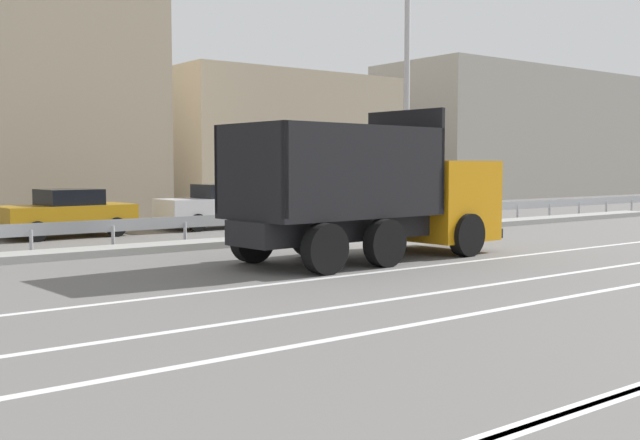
{
  "coord_description": "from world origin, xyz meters",
  "views": [
    {
      "loc": [
        -13.74,
        -15.98,
        2.19
      ],
      "look_at": [
        -1.96,
        -0.51,
        0.77
      ],
      "focal_mm": 42.0,
      "sensor_mm": 36.0,
      "label": 1
    }
  ],
  "objects_px": {
    "parked_car_4": "(221,206)",
    "church_tower": "(97,89)",
    "dump_truck": "(393,205)",
    "street_lamp_1": "(411,53)",
    "parked_car_5": "(331,201)",
    "parked_car_3": "(66,213)",
    "median_road_sign": "(384,189)",
    "parked_car_6": "(425,199)"
  },
  "relations": [
    {
      "from": "dump_truck",
      "to": "median_road_sign",
      "type": "xyz_separation_m",
      "value": [
        3.77,
        4.47,
        0.2
      ]
    },
    {
      "from": "median_road_sign",
      "to": "church_tower",
      "type": "height_order",
      "value": "church_tower"
    },
    {
      "from": "dump_truck",
      "to": "median_road_sign",
      "type": "distance_m",
      "value": 5.85
    },
    {
      "from": "parked_car_4",
      "to": "church_tower",
      "type": "relative_size",
      "value": 0.3
    },
    {
      "from": "parked_car_4",
      "to": "parked_car_5",
      "type": "relative_size",
      "value": 0.94
    },
    {
      "from": "parked_car_3",
      "to": "church_tower",
      "type": "relative_size",
      "value": 0.28
    },
    {
      "from": "median_road_sign",
      "to": "street_lamp_1",
      "type": "bearing_deg",
      "value": -18.81
    },
    {
      "from": "parked_car_4",
      "to": "parked_car_5",
      "type": "height_order",
      "value": "parked_car_5"
    },
    {
      "from": "street_lamp_1",
      "to": "parked_car_5",
      "type": "distance_m",
      "value": 7.61
    },
    {
      "from": "median_road_sign",
      "to": "parked_car_4",
      "type": "xyz_separation_m",
      "value": [
        -3.02,
        5.14,
        -0.66
      ]
    },
    {
      "from": "dump_truck",
      "to": "parked_car_4",
      "type": "distance_m",
      "value": 9.64
    },
    {
      "from": "parked_car_5",
      "to": "church_tower",
      "type": "relative_size",
      "value": 0.32
    },
    {
      "from": "street_lamp_1",
      "to": "church_tower",
      "type": "relative_size",
      "value": 0.73
    },
    {
      "from": "dump_truck",
      "to": "street_lamp_1",
      "type": "xyz_separation_m",
      "value": [
        4.62,
        4.18,
        4.54
      ]
    },
    {
      "from": "median_road_sign",
      "to": "parked_car_6",
      "type": "xyz_separation_m",
      "value": [
        6.99,
        5.1,
        -0.7
      ]
    },
    {
      "from": "parked_car_4",
      "to": "parked_car_6",
      "type": "height_order",
      "value": "parked_car_4"
    },
    {
      "from": "parked_car_5",
      "to": "street_lamp_1",
      "type": "bearing_deg",
      "value": -10.03
    },
    {
      "from": "parked_car_5",
      "to": "parked_car_6",
      "type": "height_order",
      "value": "parked_car_5"
    },
    {
      "from": "parked_car_4",
      "to": "parked_car_6",
      "type": "distance_m",
      "value": 10.01
    },
    {
      "from": "dump_truck",
      "to": "street_lamp_1",
      "type": "distance_m",
      "value": 7.7
    },
    {
      "from": "church_tower",
      "to": "parked_car_6",
      "type": "bearing_deg",
      "value": -70.62
    },
    {
      "from": "church_tower",
      "to": "parked_car_4",
      "type": "bearing_deg",
      "value": -98.98
    },
    {
      "from": "median_road_sign",
      "to": "parked_car_5",
      "type": "xyz_separation_m",
      "value": [
        2.04,
        5.34,
        -0.64
      ]
    },
    {
      "from": "street_lamp_1",
      "to": "parked_car_6",
      "type": "distance_m",
      "value": 9.6
    },
    {
      "from": "dump_truck",
      "to": "parked_car_5",
      "type": "xyz_separation_m",
      "value": [
        5.81,
        9.81,
        -0.44
      ]
    },
    {
      "from": "parked_car_3",
      "to": "parked_car_5",
      "type": "bearing_deg",
      "value": -92.37
    },
    {
      "from": "median_road_sign",
      "to": "church_tower",
      "type": "xyz_separation_m",
      "value": [
        0.08,
        24.76,
        5.17
      ]
    },
    {
      "from": "dump_truck",
      "to": "parked_car_4",
      "type": "xyz_separation_m",
      "value": [
        0.74,
        9.6,
        -0.46
      ]
    },
    {
      "from": "median_road_sign",
      "to": "parked_car_4",
      "type": "bearing_deg",
      "value": 120.47
    },
    {
      "from": "parked_car_5",
      "to": "parked_car_6",
      "type": "relative_size",
      "value": 1.07
    },
    {
      "from": "street_lamp_1",
      "to": "parked_car_4",
      "type": "height_order",
      "value": "street_lamp_1"
    },
    {
      "from": "dump_truck",
      "to": "parked_car_6",
      "type": "height_order",
      "value": "dump_truck"
    },
    {
      "from": "street_lamp_1",
      "to": "parked_car_5",
      "type": "relative_size",
      "value": 2.25
    },
    {
      "from": "street_lamp_1",
      "to": "parked_car_3",
      "type": "distance_m",
      "value": 11.88
    },
    {
      "from": "median_road_sign",
      "to": "parked_car_4",
      "type": "height_order",
      "value": "median_road_sign"
    },
    {
      "from": "parked_car_3",
      "to": "church_tower",
      "type": "xyz_separation_m",
      "value": [
        8.52,
        19.61,
        5.86
      ]
    },
    {
      "from": "parked_car_3",
      "to": "parked_car_6",
      "type": "xyz_separation_m",
      "value": [
        15.43,
        -0.04,
        -0.0
      ]
    },
    {
      "from": "dump_truck",
      "to": "street_lamp_1",
      "type": "height_order",
      "value": "street_lamp_1"
    },
    {
      "from": "parked_car_3",
      "to": "parked_car_6",
      "type": "distance_m",
      "value": 15.43
    },
    {
      "from": "median_road_sign",
      "to": "dump_truck",
      "type": "bearing_deg",
      "value": -130.14
    },
    {
      "from": "parked_car_3",
      "to": "parked_car_4",
      "type": "distance_m",
      "value": 5.42
    },
    {
      "from": "parked_car_3",
      "to": "median_road_sign",
      "type": "bearing_deg",
      "value": -124.81
    }
  ]
}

